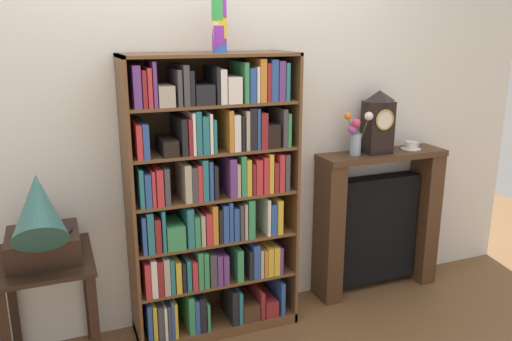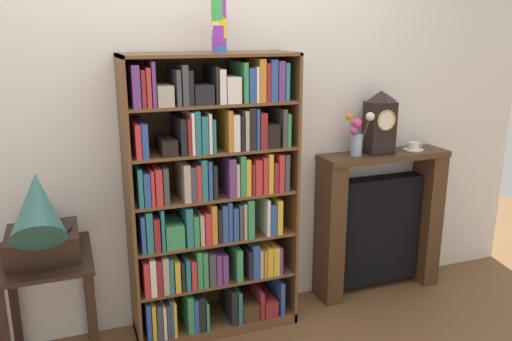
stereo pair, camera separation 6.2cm
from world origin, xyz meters
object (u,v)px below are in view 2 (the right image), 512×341
at_px(gramophone, 40,222).
at_px(teacup_with_saucer, 413,147).
at_px(bookshelf, 211,203).
at_px(side_table_left, 48,285).
at_px(flower_vase, 357,133).
at_px(fireplace_mantel, 378,223).
at_px(cup_stack, 219,23).
at_px(mantel_clock, 380,122).

bearing_deg(gramophone, teacup_with_saucer, 5.48).
relative_size(bookshelf, teacup_with_saucer, 12.16).
relative_size(bookshelf, side_table_left, 2.53).
distance_m(side_table_left, flower_vase, 2.03).
relative_size(fireplace_mantel, teacup_with_saucer, 7.27).
xyz_separation_m(cup_stack, teacup_with_saucer, (1.38, 0.05, -0.81)).
relative_size(mantel_clock, teacup_with_saucer, 3.02).
bearing_deg(bookshelf, cup_stack, 3.65).
xyz_separation_m(side_table_left, flower_vase, (1.92, 0.14, 0.65)).
height_order(bookshelf, flower_vase, bookshelf).
bearing_deg(cup_stack, teacup_with_saucer, 2.26).
distance_m(mantel_clock, teacup_with_saucer, 0.34).
bearing_deg(fireplace_mantel, flower_vase, -173.10).
xyz_separation_m(mantel_clock, flower_vase, (-0.17, -0.01, -0.06)).
height_order(fireplace_mantel, flower_vase, flower_vase).
height_order(side_table_left, fireplace_mantel, fireplace_mantel).
bearing_deg(side_table_left, gramophone, -90.00).
xyz_separation_m(bookshelf, teacup_with_saucer, (1.45, 0.06, 0.22)).
xyz_separation_m(bookshelf, cup_stack, (0.07, 0.00, 1.02)).
relative_size(gramophone, mantel_clock, 1.30).
bearing_deg(mantel_clock, bookshelf, -177.22).
height_order(cup_stack, teacup_with_saucer, cup_stack).
height_order(mantel_clock, teacup_with_saucer, mantel_clock).
distance_m(mantel_clock, flower_vase, 0.18).
height_order(mantel_clock, flower_vase, mantel_clock).
bearing_deg(bookshelf, teacup_with_saucer, 2.32).
relative_size(side_table_left, fireplace_mantel, 0.66).
bearing_deg(flower_vase, gramophone, -173.48).
bearing_deg(bookshelf, flower_vase, 2.89).
distance_m(fireplace_mantel, mantel_clock, 0.72).
height_order(bookshelf, fireplace_mantel, bookshelf).
bearing_deg(side_table_left, cup_stack, 5.68).
height_order(cup_stack, fireplace_mantel, cup_stack).
xyz_separation_m(side_table_left, gramophone, (0.00, -0.07, 0.38)).
height_order(flower_vase, teacup_with_saucer, flower_vase).
height_order(gramophone, fireplace_mantel, gramophone).
bearing_deg(fireplace_mantel, bookshelf, -176.37).
relative_size(bookshelf, flower_vase, 5.77).
bearing_deg(mantel_clock, fireplace_mantel, 21.21).
bearing_deg(fireplace_mantel, cup_stack, -176.37).
bearing_deg(cup_stack, side_table_left, -174.32).
relative_size(fireplace_mantel, flower_vase, 3.45).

